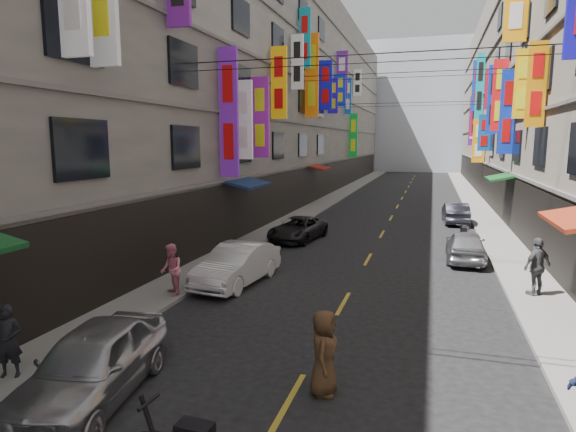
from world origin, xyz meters
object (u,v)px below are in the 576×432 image
Objects in this scene: car_left_far at (298,229)px; scooter_far_right at (463,236)px; pedestrian_lnear at (8,341)px; pedestrian_rfar at (537,266)px; car_right_mid at (466,246)px; pedestrian_lfar at (171,270)px; car_right_far at (455,213)px; car_left_near at (93,364)px; pedestrian_crossing at (324,352)px; car_left_mid at (237,265)px.

scooter_far_right is at bearing 16.88° from car_left_far.
pedestrian_lnear is 0.83× the size of pedestrian_rfar.
car_right_mid reaches higher than car_left_far.
pedestrian_lfar reaches higher than car_right_mid.
pedestrian_lnear is at bearing 64.45° from car_right_far.
scooter_far_right is 0.41× the size of car_left_far.
car_left_far is at bearing 131.35° from pedestrian_lfar.
car_right_mid is (7.68, 13.90, -0.07)m from car_left_near.
car_left_far is (-8.11, -1.28, 0.15)m from scooter_far_right.
car_right_mid reaches higher than scooter_far_right.
pedestrian_rfar is at bearing -37.25° from pedestrian_crossing.
pedestrian_crossing reaches higher than car_left_mid.
pedestrian_lfar is 0.89× the size of pedestrian_rfar.
car_right_mid is at bearing -18.55° from pedestrian_crossing.
car_left_mid is at bearing 54.62° from pedestrian_lnear.
pedestrian_rfar is (11.69, 9.21, 0.16)m from pedestrian_lnear.
car_left_far is at bearing -74.90° from pedestrian_rfar.
pedestrian_crossing is at bearing -10.01° from pedestrian_lnear.
pedestrian_rfar is at bearing 15.85° from pedestrian_lnear.
car_right_far is 20.35m from pedestrian_lfar.
car_right_mid is 0.98× the size of car_right_far.
car_right_mid is at bearing -108.23° from pedestrian_rfar.
pedestrian_rfar is at bearing 117.01° from scooter_far_right.
pedestrian_lfar reaches higher than pedestrian_crossing.
pedestrian_lfar is at bearing 59.31° from car_right_far.
car_right_mid is at bearing 42.73° from car_left_mid.
car_right_mid is 16.95m from pedestrian_lnear.
pedestrian_rfar is at bearing 13.73° from car_left_mid.
car_right_mid is (-0.12, -3.49, 0.22)m from scooter_far_right.
pedestrian_rfar is (1.74, -8.10, 0.62)m from scooter_far_right.
pedestrian_lnear is at bearing 74.98° from scooter_far_right.
scooter_far_right is at bearing -15.72° from pedestrian_crossing.
pedestrian_rfar is at bearing 65.82° from pedestrian_lfar.
car_left_near is 1.00× the size of car_left_far.
car_left_mid is 2.53m from pedestrian_lfar.
pedestrian_lfar is at bearing -23.59° from pedestrian_rfar.
scooter_far_right is at bearing 55.48° from car_left_mid.
car_right_mid is 2.50× the size of pedestrian_lnear.
car_right_mid reaches higher than car_right_far.
pedestrian_rfar is 9.41m from pedestrian_crossing.
car_left_mid is (-0.31, 8.01, -0.02)m from car_left_near.
car_left_mid is at bearing -82.10° from car_left_far.
pedestrian_lnear is (-2.14, 0.08, 0.17)m from car_left_near.
car_left_near is 2.15m from pedestrian_lnear.
car_left_far is 11.22m from car_right_far.
car_left_mid is at bearing 37.02° from car_right_mid.
pedestrian_crossing reaches higher than car_left_far.
car_left_near is 2.28× the size of pedestrian_rfar.
car_left_mid reaches higher than car_right_far.
pedestrian_rfar is 1.08× the size of pedestrian_crossing.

